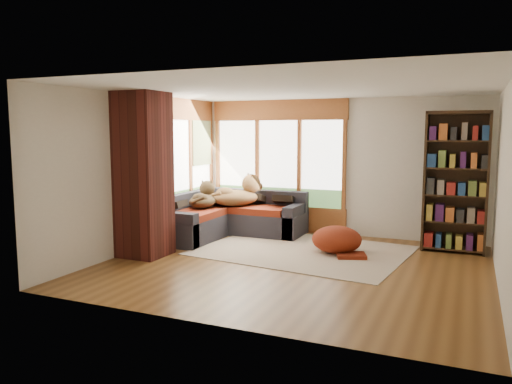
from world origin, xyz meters
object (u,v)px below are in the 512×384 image
Objects in this scene: brick_chimney at (143,175)px; sectional_sofa at (227,218)px; bookshelf at (456,182)px; pouf at (337,239)px; area_rug at (303,250)px; dog_brindle at (204,197)px; dog_tan at (239,193)px.

sectional_sofa is (0.45, 2.05, -1.00)m from brick_chimney.
pouf is at bearing -154.96° from bookshelf.
pouf is at bearing 26.44° from brick_chimney.
bookshelf is at bearing 25.04° from pouf.
brick_chimney is at bearing -150.20° from area_rug.
area_rug is 3.87× the size of dog_brindle.
brick_chimney is 2.32m from sectional_sofa.
brick_chimney reaches higher than bookshelf.
dog_tan is (-1.58, 0.86, 0.80)m from area_rug.
pouf is 2.33m from dog_tan.
bookshelf is at bearing -43.25° from dog_tan.
dog_brindle reaches higher than area_rug.
brick_chimney is 0.79× the size of area_rug.
dog_brindle is (-0.52, -0.45, -0.05)m from dog_tan.
dog_brindle reaches higher than sectional_sofa.
dog_tan reaches higher than dog_brindle.
dog_brindle is (-4.40, -0.52, -0.41)m from bookshelf.
brick_chimney is at bearing -151.27° from dog_tan.
sectional_sofa is 0.95× the size of bookshelf.
sectional_sofa is 2.06× the size of dog_tan.
dog_brindle is (-2.65, 0.30, 0.52)m from pouf.
area_rug is 1.42× the size of bookshelf.
pouf is (2.34, -0.66, -0.07)m from sectional_sofa.
brick_chimney reaches higher than pouf.
sectional_sofa reaches higher than area_rug.
bookshelf is (4.09, 0.16, 0.85)m from sectional_sofa.
bookshelf reaches higher than area_rug.
area_rug is (2.24, 1.28, -1.29)m from brick_chimney.
bookshelf is 2.16× the size of dog_tan.
pouf is (-1.75, -0.82, -0.93)m from bookshelf.
brick_chimney is 1.78m from dog_brindle.
brick_chimney reaches higher than dog_tan.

